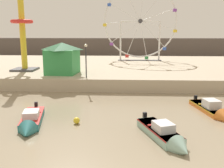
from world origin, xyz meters
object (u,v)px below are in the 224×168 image
at_px(motorboat_orange_hull, 214,111).
at_px(drop_tower_yellow_tower, 23,31).
at_px(carnival_booth_green_kiosk, 62,58).
at_px(mooring_buoy_orange, 77,121).
at_px(motorboat_seafoam, 166,136).
at_px(ferris_wheel_white_frame, 140,22).
at_px(promenade_lamp_far, 86,55).
at_px(motorboat_teal_painted, 31,121).

xyz_separation_m(motorboat_orange_hull, drop_tower_yellow_tower, (-19.23, 12.41, 5.88)).
relative_size(carnival_booth_green_kiosk, mooring_buoy_orange, 9.21).
xyz_separation_m(carnival_booth_green_kiosk, mooring_buoy_orange, (3.94, -12.65, -2.96)).
distance_m(motorboat_seafoam, ferris_wheel_white_frame, 30.25).
bearing_deg(mooring_buoy_orange, motorboat_seafoam, -24.52).
relative_size(carnival_booth_green_kiosk, promenade_lamp_far, 1.15).
height_order(motorboat_orange_hull, ferris_wheel_white_frame, ferris_wheel_white_frame).
xyz_separation_m(motorboat_seafoam, mooring_buoy_orange, (-5.58, 2.55, -0.11)).
xyz_separation_m(carnival_booth_green_kiosk, promenade_lamp_far, (3.11, -2.58, 0.50)).
xyz_separation_m(ferris_wheel_white_frame, carnival_booth_green_kiosk, (-9.50, -14.18, -4.33)).
height_order(drop_tower_yellow_tower, carnival_booth_green_kiosk, drop_tower_yellow_tower).
distance_m(motorboat_orange_hull, carnival_booth_green_kiosk, 17.42).
relative_size(drop_tower_yellow_tower, carnival_booth_green_kiosk, 2.69).
height_order(motorboat_orange_hull, mooring_buoy_orange, motorboat_orange_hull).
bearing_deg(motorboat_seafoam, motorboat_teal_painted, -123.54).
relative_size(motorboat_teal_painted, promenade_lamp_far, 1.55).
relative_size(motorboat_orange_hull, carnival_booth_green_kiosk, 1.36).
bearing_deg(motorboat_orange_hull, carnival_booth_green_kiosk, -136.89).
bearing_deg(promenade_lamp_far, ferris_wheel_white_frame, 69.13).
height_order(motorboat_teal_painted, motorboat_orange_hull, motorboat_orange_hull).
distance_m(motorboat_seafoam, mooring_buoy_orange, 6.14).
xyz_separation_m(motorboat_teal_painted, motorboat_orange_hull, (12.90, 3.12, -0.03)).
distance_m(carnival_booth_green_kiosk, promenade_lamp_far, 4.07).
bearing_deg(drop_tower_yellow_tower, motorboat_seafoam, -49.68).
distance_m(ferris_wheel_white_frame, carnival_booth_green_kiosk, 17.61).
height_order(motorboat_orange_hull, motorboat_seafoam, motorboat_orange_hull).
distance_m(motorboat_orange_hull, motorboat_seafoam, 6.72).
relative_size(motorboat_teal_painted, mooring_buoy_orange, 12.43).
bearing_deg(motorboat_teal_painted, promenade_lamp_far, 156.51).
xyz_separation_m(motorboat_orange_hull, promenade_lamp_far, (-10.79, 7.52, 3.40)).
distance_m(ferris_wheel_white_frame, drop_tower_yellow_tower, 19.05).
bearing_deg(ferris_wheel_white_frame, motorboat_teal_painted, -107.24).
bearing_deg(drop_tower_yellow_tower, ferris_wheel_white_frame, 38.68).
distance_m(motorboat_teal_painted, ferris_wheel_white_frame, 29.58).
relative_size(motorboat_orange_hull, drop_tower_yellow_tower, 0.50).
height_order(motorboat_teal_painted, mooring_buoy_orange, motorboat_teal_painted).
xyz_separation_m(ferris_wheel_white_frame, drop_tower_yellow_tower, (-14.83, -11.88, -1.36)).
bearing_deg(motorboat_orange_hull, motorboat_teal_painted, -87.28).
xyz_separation_m(motorboat_seafoam, drop_tower_yellow_tower, (-14.86, 17.50, 5.83)).
bearing_deg(drop_tower_yellow_tower, mooring_buoy_orange, -58.20).
distance_m(motorboat_teal_painted, drop_tower_yellow_tower, 17.76).
xyz_separation_m(ferris_wheel_white_frame, promenade_lamp_far, (-6.39, -16.76, -3.83)).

